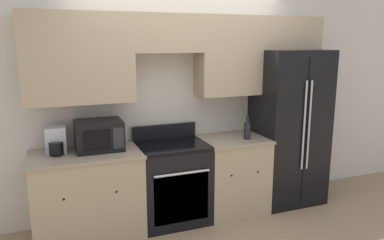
{
  "coord_description": "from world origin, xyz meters",
  "views": [
    {
      "loc": [
        -1.45,
        -3.44,
        1.99
      ],
      "look_at": [
        -0.0,
        0.31,
        1.14
      ],
      "focal_mm": 35.0,
      "sensor_mm": 36.0,
      "label": 1
    }
  ],
  "objects": [
    {
      "name": "bottle",
      "position": [
        0.63,
        0.2,
        0.99
      ],
      "size": [
        0.08,
        0.08,
        0.27
      ],
      "color": "black",
      "rests_on": "lower_cabinets_right"
    },
    {
      "name": "microwave",
      "position": [
        -1.0,
        0.38,
        1.04
      ],
      "size": [
        0.47,
        0.37,
        0.31
      ],
      "color": "black",
      "rests_on": "lower_cabinets_left"
    },
    {
      "name": "lower_cabinets_left",
      "position": [
        -1.15,
        0.31,
        0.44
      ],
      "size": [
        1.1,
        0.64,
        0.89
      ],
      "color": "tan",
      "rests_on": "ground_plane"
    },
    {
      "name": "refrigerator",
      "position": [
        1.28,
        0.37,
        0.94
      ],
      "size": [
        0.81,
        0.77,
        1.88
      ],
      "color": "black",
      "rests_on": "ground_plane"
    },
    {
      "name": "coffee_maker",
      "position": [
        -1.42,
        0.43,
        1.01
      ],
      "size": [
        0.2,
        0.3,
        0.26
      ],
      "color": "#B7B7BC",
      "rests_on": "lower_cabinets_left"
    },
    {
      "name": "lower_cabinets_right",
      "position": [
        0.51,
        0.31,
        0.44
      ],
      "size": [
        0.76,
        0.64,
        0.89
      ],
      "color": "tan",
      "rests_on": "ground_plane"
    },
    {
      "name": "ground_plane",
      "position": [
        0.0,
        0.0,
        0.0
      ],
      "size": [
        12.0,
        12.0,
        0.0
      ],
      "primitive_type": "plane",
      "color": "#937A5B"
    },
    {
      "name": "oven_range",
      "position": [
        -0.23,
        0.31,
        0.45
      ],
      "size": [
        0.75,
        0.65,
        1.05
      ],
      "color": "black",
      "rests_on": "ground_plane"
    },
    {
      "name": "wall_back",
      "position": [
        0.01,
        0.58,
        1.53
      ],
      "size": [
        8.0,
        0.39,
        2.6
      ],
      "color": "beige",
      "rests_on": "ground_plane"
    }
  ]
}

